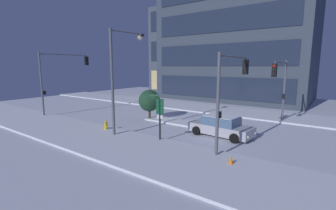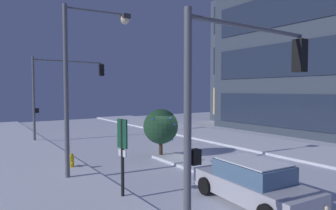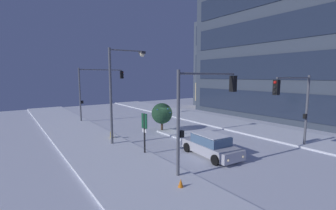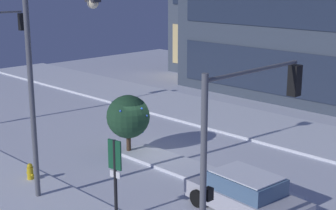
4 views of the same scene
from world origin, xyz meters
The scene contains 12 objects.
ground centered at (0.00, 0.00, 0.00)m, with size 52.00×52.00×0.00m, color silver.
curb_strip_near centered at (0.00, -7.64, 0.07)m, with size 52.00×5.20×0.14m, color silver.
curb_strip_far centered at (0.00, 7.64, 0.07)m, with size 52.00×5.20×0.14m, color silver.
median_strip centered at (3.87, -0.22, 0.07)m, with size 9.00×1.80×0.14m, color silver.
office_tower_secondary centered at (-8.22, 22.04, 7.71)m, with size 13.33×11.48×15.42m.
car_near centered at (7.37, -1.81, 0.71)m, with size 4.75×2.36×1.49m.
traffic_light_corner_near_left centered at (-10.16, -3.65, 4.51)m, with size 0.32×5.79×6.48m.
traffic_light_corner_near_right centered at (8.85, -4.00, 4.02)m, with size 0.32×4.73×5.81m.
street_lamp_arched centered at (1.17, -5.63, 4.99)m, with size 0.68×2.99×7.65m.
fire_hydrant centered at (-0.60, -5.80, 0.39)m, with size 0.48×0.26×0.82m.
parking_info_sign centered at (4.54, -5.44, 1.87)m, with size 0.55×0.15×2.92m.
decorated_tree_median centered at (-0.46, -0.60, 1.82)m, with size 2.07×2.06×2.85m.
Camera 2 is at (14.14, -9.96, 3.95)m, focal length 31.62 mm.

